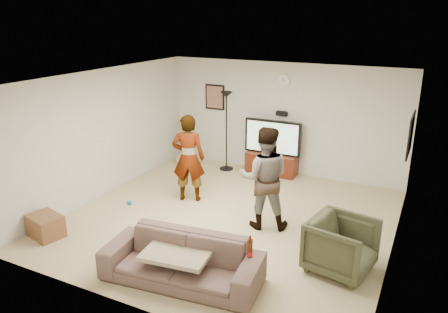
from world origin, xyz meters
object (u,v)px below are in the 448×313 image
at_px(tv, 273,137).
at_px(person_right, 264,178).
at_px(tv_stand, 272,163).
at_px(beer_bottle, 250,248).
at_px(floor_lamp, 226,132).
at_px(sofa, 182,260).
at_px(side_table, 46,226).
at_px(person_left, 188,158).
at_px(cat_tree, 185,140).
at_px(armchair, 341,246).

height_order(tv, person_right, person_right).
bearing_deg(tv_stand, beer_bottle, -72.80).
relative_size(floor_lamp, beer_bottle, 7.32).
distance_m(sofa, side_table, 2.67).
height_order(person_left, sofa, person_left).
bearing_deg(side_table, tv, 62.87).
bearing_deg(sofa, tv, 88.44).
xyz_separation_m(sofa, side_table, (-2.67, 0.06, -0.13)).
xyz_separation_m(tv, person_left, (-0.93, -2.10, -0.01)).
bearing_deg(sofa, floor_lamp, 102.05).
relative_size(tv_stand, cat_tree, 0.99).
bearing_deg(beer_bottle, armchair, 54.29).
bearing_deg(beer_bottle, cat_tree, 129.79).
bearing_deg(armchair, tv_stand, 45.44).
bearing_deg(side_table, armchair, 14.30).
distance_m(person_right, armchair, 1.75).
bearing_deg(person_left, beer_bottle, 112.55).
xyz_separation_m(person_left, beer_bottle, (2.32, -2.40, -0.10)).
height_order(armchair, side_table, armchair).
distance_m(tv, armchair, 4.02).
height_order(tv, side_table, tv).
xyz_separation_m(cat_tree, sofa, (2.51, -4.22, -0.27)).
xyz_separation_m(floor_lamp, cat_tree, (-1.07, -0.07, -0.33)).
xyz_separation_m(floor_lamp, person_left, (0.12, -1.89, -0.06)).
height_order(tv, beer_bottle, tv).
bearing_deg(person_right, beer_bottle, 86.70).
relative_size(armchair, side_table, 1.55).
distance_m(person_right, side_table, 3.69).
distance_m(person_left, person_right, 1.76).
xyz_separation_m(person_left, armchair, (3.20, -1.18, -0.47)).
height_order(tv_stand, person_left, person_left).
distance_m(tv, person_right, 2.61).
xyz_separation_m(cat_tree, person_right, (2.90, -2.21, 0.30)).
bearing_deg(side_table, sofa, -1.34).
bearing_deg(beer_bottle, tv_stand, 107.20).
distance_m(tv_stand, floor_lamp, 1.27).
distance_m(person_right, sofa, 2.13).
bearing_deg(floor_lamp, person_right, -51.14).
height_order(person_right, side_table, person_right).
relative_size(floor_lamp, side_table, 3.27).
distance_m(person_right, beer_bottle, 2.11).
bearing_deg(tv_stand, person_left, -113.89).
bearing_deg(person_right, floor_lamp, -71.28).
distance_m(floor_lamp, beer_bottle, 4.94).
relative_size(tv, floor_lamp, 0.71).
height_order(tv_stand, side_table, tv_stand).
distance_m(floor_lamp, cat_tree, 1.12).
distance_m(cat_tree, armchair, 5.32).
bearing_deg(beer_bottle, tv, 107.20).
relative_size(cat_tree, beer_bottle, 4.66).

